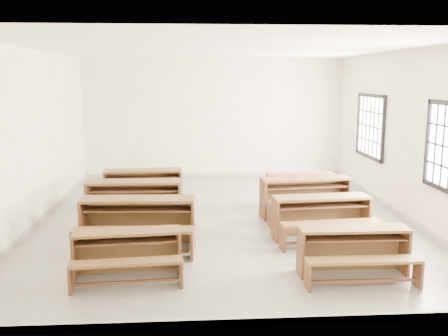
{
  "coord_description": "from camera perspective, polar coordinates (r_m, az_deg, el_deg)",
  "views": [
    {
      "loc": [
        -0.61,
        -9.27,
        2.69
      ],
      "look_at": [
        0.0,
        0.0,
        1.0
      ],
      "focal_mm": 40.0,
      "sensor_mm": 36.0,
      "label": 1
    }
  ],
  "objects": [
    {
      "name": "desk_set_0",
      "position": [
        6.97,
        -10.98,
        -9.26
      ],
      "size": [
        1.49,
        0.86,
        0.65
      ],
      "rotation": [
        0.0,
        0.0,
        0.08
      ],
      "color": "brown",
      "rests_on": "ground"
    },
    {
      "name": "desk_set_1",
      "position": [
        8.06,
        -9.82,
        -5.82
      ],
      "size": [
        1.84,
        1.02,
        0.81
      ],
      "rotation": [
        0.0,
        0.0,
        -0.05
      ],
      "color": "brown",
      "rests_on": "ground"
    },
    {
      "name": "desk_set_4",
      "position": [
        7.12,
        14.64,
        -8.86
      ],
      "size": [
        1.5,
        0.79,
        0.67
      ],
      "rotation": [
        0.0,
        0.0,
        -0.01
      ],
      "color": "brown",
      "rests_on": "ground"
    },
    {
      "name": "room",
      "position": [
        9.32,
        0.56,
        6.94
      ],
      "size": [
        8.5,
        8.5,
        3.2
      ],
      "color": "gray",
      "rests_on": "ground"
    },
    {
      "name": "desk_set_2",
      "position": [
        9.48,
        -10.25,
        -3.46
      ],
      "size": [
        1.77,
        0.93,
        0.79
      ],
      "rotation": [
        0.0,
        0.0,
        -0.01
      ],
      "color": "brown",
      "rests_on": "ground"
    },
    {
      "name": "desk_set_6",
      "position": [
        9.82,
        9.33,
        -3.01
      ],
      "size": [
        1.82,
        1.09,
        0.78
      ],
      "rotation": [
        0.0,
        0.0,
        0.12
      ],
      "color": "brown",
      "rests_on": "ground"
    },
    {
      "name": "desk_set_3",
      "position": [
        10.84,
        -9.23,
        -1.84
      ],
      "size": [
        1.7,
        0.94,
        0.75
      ],
      "rotation": [
        0.0,
        0.0,
        0.05
      ],
      "color": "brown",
      "rests_on": "ground"
    },
    {
      "name": "desk_set_7",
      "position": [
        10.88,
        8.79,
        -2.08
      ],
      "size": [
        1.51,
        0.88,
        0.65
      ],
      "rotation": [
        0.0,
        0.0,
        0.09
      ],
      "color": "brown",
      "rests_on": "ground"
    },
    {
      "name": "desk_set_5",
      "position": [
        8.55,
        11.13,
        -5.25
      ],
      "size": [
        1.69,
        0.97,
        0.73
      ],
      "rotation": [
        0.0,
        0.0,
        0.08
      ],
      "color": "brown",
      "rests_on": "ground"
    }
  ]
}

